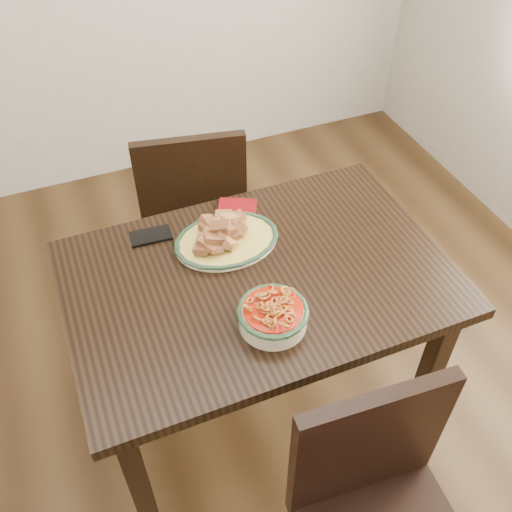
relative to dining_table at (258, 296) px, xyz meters
name	(u,v)px	position (x,y,z in m)	size (l,w,h in m)	color
floor	(232,409)	(-0.11, 0.01, -0.65)	(3.50, 3.50, 0.00)	#342210
dining_table	(258,296)	(0.00, 0.00, 0.00)	(1.18, 0.78, 0.75)	black
chair_far	(192,204)	(-0.01, 0.70, -0.15)	(0.49, 0.49, 0.89)	black
chair_near	(378,511)	(0.06, -0.69, -0.15)	(0.45, 0.45, 0.89)	black
fish_plate	(226,233)	(-0.04, 0.17, 0.15)	(0.34, 0.26, 0.11)	white
noodle_bowl	(273,314)	(-0.04, -0.19, 0.14)	(0.20, 0.20, 0.08)	#EDE3C8
smartphone	(151,236)	(-0.26, 0.29, 0.11)	(0.14, 0.07, 0.01)	black
napkin	(237,209)	(0.05, 0.31, 0.11)	(0.13, 0.11, 0.01)	maroon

